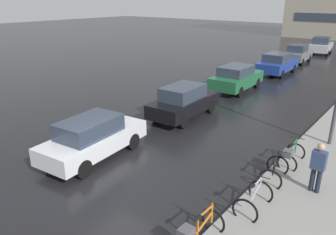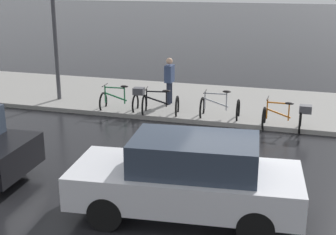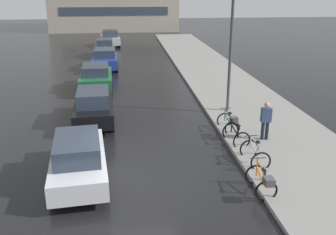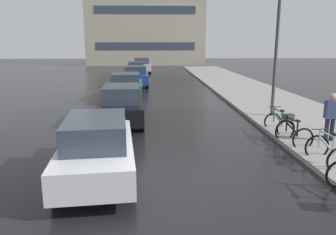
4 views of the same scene
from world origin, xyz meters
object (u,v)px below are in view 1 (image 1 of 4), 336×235
Objects in this scene: bicycle_second at (253,200)px; car_blue at (277,63)px; bicycle_third at (274,172)px; bicycle_farthest at (291,156)px; pedestrian at (318,167)px; car_grey at (298,54)px; car_silver at (321,46)px; bicycle_nearest at (198,231)px; car_white at (93,138)px; car_black at (184,101)px; car_green at (236,78)px.

bicycle_second is 0.28× the size of car_blue.
bicycle_third is 0.28× the size of car_blue.
bicycle_farthest is 1.73m from pedestrian.
car_grey is 22.45m from pedestrian.
bicycle_second is at bearing -78.39° from car_silver.
bicycle_nearest is 25.86m from car_grey.
car_blue reaches higher than car_white.
bicycle_second is 30.38m from car_silver.
car_blue is at bearing 90.00° from car_white.
bicycle_nearest is 20.28m from car_blue.
car_silver is 2.52× the size of pedestrian.
car_grey is at bearing 109.34° from pedestrian.
car_black is 2.49× the size of pedestrian.
pedestrian reaches higher than bicycle_farthest.
bicycle_third is 0.71× the size of pedestrian.
car_black is 12.35m from car_blue.
car_green is at bearing 91.24° from car_white.
bicycle_farthest is 0.34× the size of car_black.
car_green is 11.85m from pedestrian.
bicycle_nearest is at bearing -73.92° from car_blue.
car_white is 1.01× the size of car_green.
bicycle_nearest reaches higher than bicycle_farthest.
bicycle_nearest is 0.31× the size of car_blue.
car_grey is (-6.22, 21.25, 0.40)m from bicycle_third.
bicycle_nearest is at bearing -110.88° from pedestrian.
car_grey is at bearing 90.20° from car_green.
bicycle_farthest is 0.85× the size of pedestrian.
pedestrian reaches higher than bicycle_third.
car_silver reaches higher than car_grey.
pedestrian is (1.14, -1.20, 0.48)m from bicycle_farthest.
car_grey is at bearing 105.40° from bicycle_second.
bicycle_second is 0.28× the size of car_green.
bicycle_nearest is 0.31× the size of car_green.
car_green is 2.52× the size of pedestrian.
pedestrian reaches higher than car_blue.
car_green is (-0.32, 6.12, 0.00)m from car_black.
bicycle_farthest is at bearing 133.46° from pedestrian.
car_black is (-5.85, 3.21, 0.41)m from bicycle_third.
car_white is at bearing -157.94° from bicycle_third.
bicycle_farthest is 0.33× the size of car_white.
car_silver reaches higher than car_black.
car_blue is (0.25, 6.23, -0.00)m from car_green.
pedestrian reaches higher than car_silver.
car_black is 7.74m from pedestrian.
car_silver is at bearing 102.79° from bicycle_farthest.
bicycle_nearest is 0.93× the size of bicycle_farthest.
car_white is 7.56m from pedestrian.
car_black reaches higher than bicycle_second.
car_grey reaches higher than bicycle_farthest.
car_black is 1.09× the size of car_grey.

